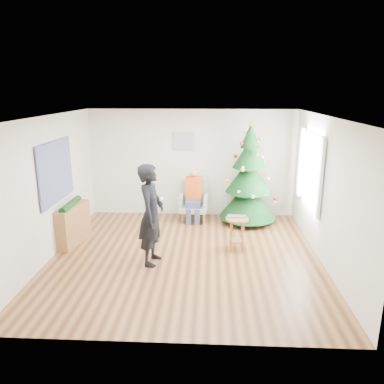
# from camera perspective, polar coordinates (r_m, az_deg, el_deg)

# --- Properties ---
(floor) EXTENTS (5.00, 5.00, 0.00)m
(floor) POSITION_cam_1_polar(r_m,az_deg,el_deg) (7.17, -1.06, -9.78)
(floor) COLOR brown
(floor) RESTS_ON ground
(ceiling) EXTENTS (5.00, 5.00, 0.00)m
(ceiling) POSITION_cam_1_polar(r_m,az_deg,el_deg) (6.50, -1.17, 11.42)
(ceiling) COLOR white
(ceiling) RESTS_ON wall_back
(wall_back) EXTENTS (5.00, 0.00, 5.00)m
(wall_back) POSITION_cam_1_polar(r_m,az_deg,el_deg) (9.15, -0.02, 4.38)
(wall_back) COLOR silver
(wall_back) RESTS_ON floor
(wall_front) EXTENTS (5.00, 0.00, 5.00)m
(wall_front) POSITION_cam_1_polar(r_m,az_deg,el_deg) (4.37, -3.41, -8.29)
(wall_front) COLOR silver
(wall_front) RESTS_ON floor
(wall_left) EXTENTS (0.00, 5.00, 5.00)m
(wall_left) POSITION_cam_1_polar(r_m,az_deg,el_deg) (7.33, -21.01, 0.53)
(wall_left) COLOR silver
(wall_left) RESTS_ON floor
(wall_right) EXTENTS (0.00, 5.00, 5.00)m
(wall_right) POSITION_cam_1_polar(r_m,az_deg,el_deg) (7.01, 19.73, 0.01)
(wall_right) COLOR silver
(wall_right) RESTS_ON floor
(window_panel) EXTENTS (0.04, 1.30, 1.40)m
(window_panel) POSITION_cam_1_polar(r_m,az_deg,el_deg) (7.89, 17.64, 3.34)
(window_panel) COLOR white
(window_panel) RESTS_ON wall_right
(curtains) EXTENTS (0.05, 1.75, 1.50)m
(curtains) POSITION_cam_1_polar(r_m,az_deg,el_deg) (7.88, 17.43, 3.35)
(curtains) COLOR white
(curtains) RESTS_ON wall_right
(christmas_tree) EXTENTS (1.33, 1.33, 2.41)m
(christmas_tree) POSITION_cam_1_polar(r_m,az_deg,el_deg) (8.74, 8.66, 2.24)
(christmas_tree) COLOR #3F2816
(christmas_tree) RESTS_ON floor
(stool) EXTENTS (0.44, 0.44, 0.66)m
(stool) POSITION_cam_1_polar(r_m,az_deg,el_deg) (7.37, 6.82, -6.32)
(stool) COLOR brown
(stool) RESTS_ON floor
(laptop) EXTENTS (0.37, 0.25, 0.03)m
(laptop) POSITION_cam_1_polar(r_m,az_deg,el_deg) (7.25, 6.91, -3.83)
(laptop) COLOR silver
(laptop) RESTS_ON stool
(armchair) EXTENTS (0.70, 0.63, 0.96)m
(armchair) POSITION_cam_1_polar(r_m,az_deg,el_deg) (8.96, 0.25, -2.16)
(armchair) COLOR #8FA484
(armchair) RESTS_ON floor
(seated_person) EXTENTS (0.38, 0.55, 1.26)m
(seated_person) POSITION_cam_1_polar(r_m,az_deg,el_deg) (8.83, 0.22, -0.46)
(seated_person) COLOR navy
(seated_person) RESTS_ON armchair
(standing_man) EXTENTS (0.51, 0.71, 1.83)m
(standing_man) POSITION_cam_1_polar(r_m,az_deg,el_deg) (6.64, -6.23, -3.47)
(standing_man) COLOR black
(standing_man) RESTS_ON floor
(game_controller) EXTENTS (0.05, 0.13, 0.04)m
(game_controller) POSITION_cam_1_polar(r_m,az_deg,el_deg) (6.50, -4.65, -1.05)
(game_controller) COLOR white
(game_controller) RESTS_ON standing_man
(console) EXTENTS (0.45, 1.03, 0.80)m
(console) POSITION_cam_1_polar(r_m,az_deg,el_deg) (7.99, -17.77, -4.74)
(console) COLOR brown
(console) RESTS_ON floor
(garland) EXTENTS (0.14, 0.90, 0.14)m
(garland) POSITION_cam_1_polar(r_m,az_deg,el_deg) (7.86, -18.02, -1.86)
(garland) COLOR black
(garland) RESTS_ON console
(tapestry) EXTENTS (0.03, 1.50, 1.15)m
(tapestry) POSITION_cam_1_polar(r_m,az_deg,el_deg) (7.53, -20.01, 2.96)
(tapestry) COLOR black
(tapestry) RESTS_ON wall_left
(framed_picture) EXTENTS (0.52, 0.05, 0.42)m
(framed_picture) POSITION_cam_1_polar(r_m,az_deg,el_deg) (9.04, -1.31, 7.77)
(framed_picture) COLOR tan
(framed_picture) RESTS_ON wall_back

